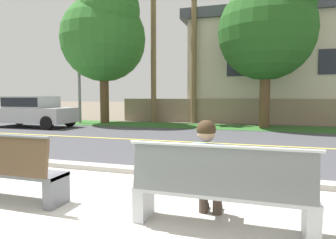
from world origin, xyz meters
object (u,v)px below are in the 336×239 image
at_px(seated_person_blue, 207,168).
at_px(car_silver_far, 32,110).
at_px(streetlamp, 80,50).
at_px(shade_tree_far_left, 105,32).
at_px(shade_tree_left, 270,24).
at_px(bench_right, 220,191).

bearing_deg(seated_person_blue, car_silver_far, 140.64).
xyz_separation_m(streetlamp, shade_tree_far_left, (1.42, 0.29, 0.94)).
bearing_deg(shade_tree_left, streetlamp, -177.20).
distance_m(seated_person_blue, shade_tree_left, 12.45).
bearing_deg(streetlamp, shade_tree_far_left, 11.66).
bearing_deg(seated_person_blue, shade_tree_left, 85.15).
distance_m(bench_right, car_silver_far, 13.49).
xyz_separation_m(car_silver_far, streetlamp, (1.06, 2.74, 3.33)).
distance_m(car_silver_far, shade_tree_left, 12.39).
bearing_deg(shade_tree_left, car_silver_far, -163.91).
bearing_deg(car_silver_far, seated_person_blue, -39.36).
bearing_deg(bench_right, seated_person_blue, 135.48).
height_order(bench_right, streetlamp, streetlamp).
xyz_separation_m(bench_right, car_silver_far, (-10.41, 8.57, 0.39)).
height_order(bench_right, seated_person_blue, seated_person_blue).
xyz_separation_m(seated_person_blue, shade_tree_left, (0.99, 11.63, 4.31)).
distance_m(bench_right, streetlamp, 15.14).
distance_m(bench_right, seated_person_blue, 0.32).
xyz_separation_m(car_silver_far, shade_tree_far_left, (2.47, 3.03, 4.27)).
height_order(streetlamp, shade_tree_left, shade_tree_left).
bearing_deg(bench_right, car_silver_far, 140.54).
xyz_separation_m(bench_right, streetlamp, (-9.36, 11.31, 3.71)).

